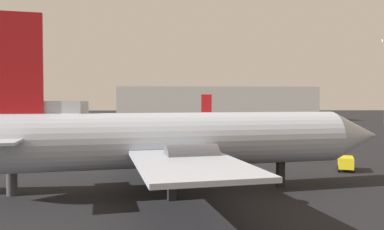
{
  "coord_description": "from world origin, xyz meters",
  "views": [
    {
      "loc": [
        4.15,
        -9.98,
        6.3
      ],
      "look_at": [
        6.98,
        54.07,
        4.21
      ],
      "focal_mm": 35.25,
      "sensor_mm": 36.0,
      "label": 1
    }
  ],
  "objects": [
    {
      "name": "airplane_at_gate",
      "position": [
        4.38,
        16.36,
        3.71
      ],
      "size": [
        32.04,
        24.36,
        12.02
      ],
      "rotation": [
        0.0,
        0.0,
        0.2
      ],
      "color": "#B2BCCC",
      "rests_on": "ground_plane"
    },
    {
      "name": "airplane_distant",
      "position": [
        19.22,
        72.82,
        2.43
      ],
      "size": [
        23.32,
        20.92,
        8.14
      ],
      "rotation": [
        0.0,
        0.0,
        -0.0
      ],
      "color": "silver",
      "rests_on": "ground_plane"
    },
    {
      "name": "baggage_cart",
      "position": [
        19.86,
        23.94,
        0.76
      ],
      "size": [
        2.13,
        2.71,
        1.3
      ],
      "rotation": [
        0.0,
        0.0,
        4.33
      ],
      "color": "gold",
      "rests_on": "ground_plane"
    },
    {
      "name": "terminal_building",
      "position": [
        18.76,
        128.01,
        5.85
      ],
      "size": [
        68.12,
        25.92,
        11.7
      ],
      "primitive_type": "cube",
      "color": "#B7B7B2",
      "rests_on": "ground_plane"
    }
  ]
}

